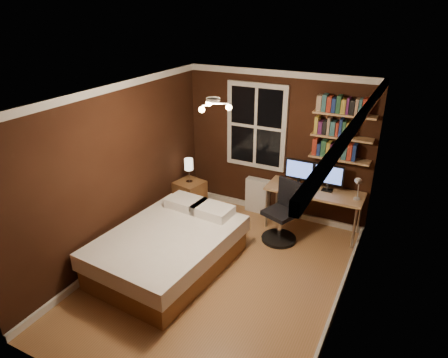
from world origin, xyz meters
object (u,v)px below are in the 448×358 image
at_px(monitor_right, 328,178).
at_px(bed, 170,249).
at_px(desk, 314,194).
at_px(desk_lamp, 358,188).
at_px(office_chair, 282,218).
at_px(monitor_left, 299,173).
at_px(radiator, 258,195).
at_px(nightstand, 190,196).
at_px(bedside_lamp, 189,171).

bearing_deg(monitor_right, bed, -130.69).
xyz_separation_m(bed, desk, (1.52, 1.89, 0.37)).
bearing_deg(desk_lamp, desk, 171.02).
bearing_deg(desk_lamp, office_chair, -158.75).
xyz_separation_m(monitor_left, monitor_right, (0.47, 0.00, 0.00)).
distance_m(radiator, desk, 1.12).
distance_m(nightstand, radiator, 1.21).
height_order(desk, monitor_left, monitor_left).
height_order(nightstand, desk_lamp, desk_lamp).
height_order(desk, desk_lamp, desk_lamp).
bearing_deg(monitor_right, desk, -156.57).
bearing_deg(monitor_right, bedside_lamp, -170.08).
distance_m(monitor_left, office_chair, 0.81).
distance_m(nightstand, office_chair, 1.79).
bearing_deg(nightstand, office_chair, 6.08).
relative_size(desk, monitor_right, 3.27).
xyz_separation_m(bed, office_chair, (1.17, 1.40, 0.08)).
bearing_deg(bed, monitor_left, 62.69).
relative_size(nightstand, desk, 0.37).
bearing_deg(office_chair, bedside_lamp, -164.36).
relative_size(bedside_lamp, radiator, 0.69).
xyz_separation_m(bedside_lamp, office_chair, (1.78, -0.17, -0.41)).
relative_size(desk, office_chair, 1.55).
height_order(nightstand, office_chair, office_chair).
xyz_separation_m(bedside_lamp, monitor_left, (1.84, 0.40, 0.16)).
bearing_deg(desk, monitor_right, 23.43).
distance_m(bed, monitor_left, 2.41).
height_order(nightstand, monitor_right, monitor_right).
bearing_deg(nightstand, monitor_right, 21.31).
height_order(desk, monitor_right, monitor_right).
bearing_deg(radiator, bedside_lamp, -154.44).
xyz_separation_m(radiator, monitor_right, (1.22, -0.12, 0.63)).
bearing_deg(monitor_left, desk_lamp, -10.74).
relative_size(bedside_lamp, desk_lamp, 0.99).
distance_m(nightstand, bedside_lamp, 0.50).
distance_m(radiator, desk_lamp, 1.84).
xyz_separation_m(nightstand, office_chair, (1.78, -0.17, 0.09)).
bearing_deg(bedside_lamp, monitor_right, 9.92).
xyz_separation_m(monitor_right, desk_lamp, (0.48, -0.18, -0.00)).
relative_size(bedside_lamp, desk, 0.28).
relative_size(nightstand, desk_lamp, 1.28).
distance_m(radiator, office_chair, 0.98).
bearing_deg(radiator, monitor_left, -8.83).
bearing_deg(nightstand, bedside_lamp, 0.00).
relative_size(bedside_lamp, monitor_right, 0.93).
bearing_deg(nightstand, monitor_left, 23.77).
distance_m(bedside_lamp, monitor_left, 1.89).
distance_m(bed, monitor_right, 2.68).
xyz_separation_m(nightstand, radiator, (1.09, 0.52, 0.03)).
distance_m(desk, monitor_left, 0.41).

